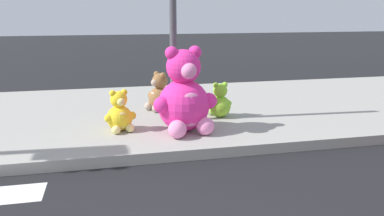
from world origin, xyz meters
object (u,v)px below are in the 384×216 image
(sign_pole, at_px, (173,13))
(plush_brown, at_px, (159,95))
(plush_yellow, at_px, (120,115))
(plush_pink_large, at_px, (185,98))
(plush_lime, at_px, (220,103))
(plush_white, at_px, (190,101))

(sign_pole, relative_size, plush_brown, 4.65)
(plush_yellow, xyz_separation_m, plush_brown, (0.74, 1.10, 0.03))
(sign_pole, height_order, plush_pink_large, sign_pole)
(sign_pole, xyz_separation_m, plush_yellow, (-0.88, -0.37, -1.45))
(sign_pole, bearing_deg, plush_pink_large, -84.55)
(plush_pink_large, distance_m, plush_brown, 1.36)
(sign_pole, relative_size, plush_lime, 5.42)
(plush_pink_large, distance_m, plush_yellow, 0.99)
(plush_pink_large, bearing_deg, plush_white, 73.37)
(plush_white, height_order, plush_lime, plush_lime)
(sign_pole, height_order, plush_lime, sign_pole)
(sign_pole, xyz_separation_m, plush_white, (0.36, 0.44, -1.49))
(plush_pink_large, bearing_deg, sign_pole, 95.45)
(plush_yellow, height_order, plush_brown, plush_brown)
(plush_white, relative_size, plush_lime, 0.90)
(sign_pole, relative_size, plush_yellow, 5.16)
(plush_pink_large, bearing_deg, plush_yellow, 166.81)
(plush_white, xyz_separation_m, plush_lime, (0.42, -0.38, 0.02))
(plush_lime, relative_size, plush_yellow, 0.95)
(plush_brown, bearing_deg, plush_lime, -35.73)
(plush_pink_large, relative_size, plush_lime, 2.12)
(plush_pink_large, xyz_separation_m, plush_yellow, (-0.93, 0.22, -0.25))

